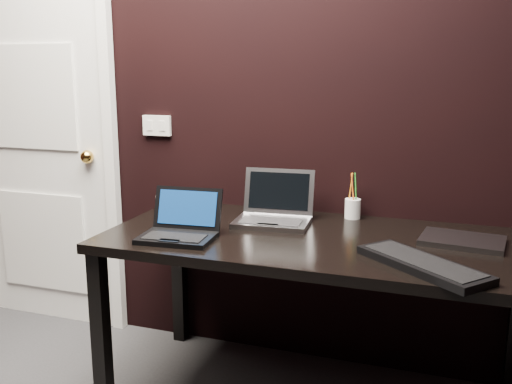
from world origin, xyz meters
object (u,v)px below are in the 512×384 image
(ext_keyboard, at_px, (422,264))
(desk_phone, at_px, (177,203))
(door, at_px, (37,135))
(desk, at_px, (316,255))
(silver_laptop, at_px, (274,213))
(closed_laptop, at_px, (462,241))
(mobile_phone, at_px, (161,212))
(netbook, at_px, (180,229))
(pen_cup, at_px, (353,208))

(ext_keyboard, height_order, desk_phone, desk_phone)
(door, relative_size, desk, 1.26)
(desk_phone, bearing_deg, silver_laptop, -6.93)
(desk, relative_size, desk_phone, 8.15)
(door, distance_m, desk, 1.73)
(closed_laptop, xyz_separation_m, mobile_phone, (-1.27, -0.07, 0.03))
(desk, relative_size, netbook, 5.52)
(silver_laptop, distance_m, closed_laptop, 0.78)
(pen_cup, bearing_deg, mobile_phone, -158.91)
(netbook, relative_size, ext_keyboard, 0.65)
(silver_laptop, bearing_deg, door, 170.93)
(desk, relative_size, ext_keyboard, 3.61)
(netbook, height_order, silver_laptop, silver_laptop)
(desk, height_order, pen_cup, pen_cup)
(ext_keyboard, bearing_deg, desk, 149.77)
(desk, bearing_deg, mobile_phone, 177.84)
(silver_laptop, height_order, desk_phone, silver_laptop)
(netbook, height_order, mobile_phone, netbook)
(ext_keyboard, bearing_deg, door, 163.31)
(silver_laptop, bearing_deg, mobile_phone, -166.02)
(ext_keyboard, bearing_deg, netbook, 176.90)
(silver_laptop, xyz_separation_m, desk_phone, (-0.50, 0.06, -0.01))
(ext_keyboard, bearing_deg, closed_laptop, 69.42)
(door, xyz_separation_m, mobile_phone, (0.93, -0.35, -0.27))
(pen_cup, bearing_deg, closed_laptop, -26.82)
(mobile_phone, bearing_deg, desk, -2.16)
(door, bearing_deg, desk, -12.82)
(silver_laptop, distance_m, ext_keyboard, 0.76)
(ext_keyboard, distance_m, pen_cup, 0.67)
(silver_laptop, relative_size, desk_phone, 1.63)
(desk, xyz_separation_m, desk_phone, (-0.73, 0.21, 0.11))
(desk_phone, height_order, pen_cup, pen_cup)
(door, relative_size, ext_keyboard, 4.54)
(door, relative_size, desk_phone, 10.26)
(desk_phone, bearing_deg, desk, -16.02)
(closed_laptop, height_order, pen_cup, pen_cup)
(desk_phone, bearing_deg, door, 169.78)
(door, height_order, closed_laptop, door)
(silver_laptop, xyz_separation_m, pen_cup, (0.31, 0.19, 0.01))
(netbook, bearing_deg, door, 153.40)
(desk, xyz_separation_m, ext_keyboard, (0.42, -0.25, 0.09))
(desk_phone, distance_m, pen_cup, 0.82)
(door, bearing_deg, silver_laptop, -9.07)
(desk, height_order, mobile_phone, mobile_phone)
(netbook, relative_size, mobile_phone, 3.17)
(closed_laptop, bearing_deg, pen_cup, 153.18)
(ext_keyboard, bearing_deg, silver_laptop, 148.73)
(netbook, relative_size, pen_cup, 1.48)
(netbook, relative_size, desk_phone, 1.48)
(netbook, xyz_separation_m, pen_cup, (0.59, 0.53, 0.01))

